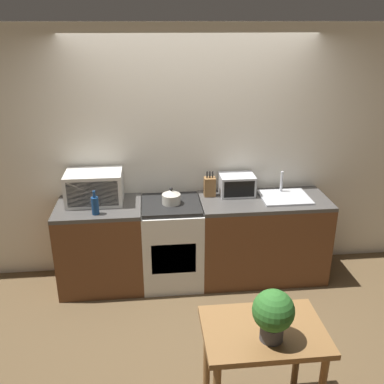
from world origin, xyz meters
TOP-DOWN VIEW (x-y plane):
  - ground_plane at (0.00, 0.00)m, footprint 16.00×16.00m
  - wall_back at (0.00, 0.94)m, footprint 10.00×0.06m
  - counter_left_run at (-0.97, 0.60)m, footprint 0.85×0.62m
  - counter_right_run at (0.73, 0.60)m, footprint 1.32×0.62m
  - stove_range at (-0.24, 0.60)m, footprint 0.61×0.62m
  - kettle at (-0.24, 0.58)m, footprint 0.18×0.18m
  - microwave at (-1.00, 0.70)m, footprint 0.55×0.37m
  - bottle at (-0.97, 0.41)m, footprint 0.07×0.07m
  - knife_block at (0.17, 0.75)m, footprint 0.12×0.10m
  - toaster_oven at (0.46, 0.75)m, footprint 0.36×0.27m
  - sink_basin at (0.94, 0.60)m, footprint 0.49×0.42m
  - dining_table at (0.26, -1.18)m, footprint 0.80×0.56m
  - potted_plant at (0.27, -1.28)m, footprint 0.26×0.26m

SIDE VIEW (x-z plane):
  - ground_plane at x=0.00m, z-range 0.00..0.00m
  - stove_range at x=-0.24m, z-range 0.00..0.90m
  - counter_left_run at x=-0.97m, z-range 0.00..0.90m
  - counter_right_run at x=0.73m, z-range 0.00..0.90m
  - dining_table at x=0.26m, z-range 0.25..1.01m
  - sink_basin at x=0.94m, z-range 0.79..1.03m
  - potted_plant at x=0.27m, z-range 0.79..1.13m
  - kettle at x=-0.24m, z-range 0.89..1.06m
  - bottle at x=-0.97m, z-range 0.87..1.11m
  - knife_block at x=0.17m, z-range 0.87..1.14m
  - toaster_oven at x=0.46m, z-range 0.90..1.12m
  - microwave at x=-1.00m, z-range 0.90..1.22m
  - wall_back at x=0.00m, z-range 0.00..2.60m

